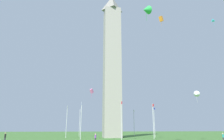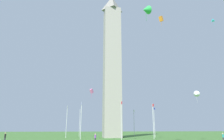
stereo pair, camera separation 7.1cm
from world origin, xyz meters
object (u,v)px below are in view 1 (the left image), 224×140
object	(u,v)px
person_black_shirt	(5,137)
kite_pink_box	(92,91)
kite_cyan_delta	(214,21)
flagpole_e	(154,121)
flagpole_s	(106,122)
kite_white_delta	(196,94)
person_purple_shirt	(95,138)
flagpole_ne	(153,119)
flagpole_n	(121,118)
person_teal_shirt	(223,137)
flagpole_w	(67,120)
obelisk_monument	(112,60)
kite_orange_box	(161,19)
flagpole_nw	(81,119)
flagpole_se	(134,122)
kite_green_delta	(146,10)
flagpole_sw	(80,121)

from	to	relation	value
person_black_shirt	kite_pink_box	size ratio (longest dim) A/B	0.92
kite_cyan_delta	flagpole_e	bearing A→B (deg)	-153.38
flagpole_s	kite_white_delta	distance (m)	36.90
person_purple_shirt	flagpole_ne	bearing A→B (deg)	-7.41
flagpole_ne	person_black_shirt	xyz separation A→B (m)	(6.53, -33.34, -3.95)
flagpole_n	kite_white_delta	size ratio (longest dim) A/B	3.27
person_teal_shirt	flagpole_w	bearing A→B (deg)	47.63
flagpole_ne	obelisk_monument	bearing A→B (deg)	-135.17
flagpole_n	flagpole_e	xyz separation A→B (m)	(-13.06, 13.06, 0.00)
flagpole_n	person_teal_shirt	distance (m)	21.56
kite_cyan_delta	kite_orange_box	size ratio (longest dim) A/B	0.60
flagpole_s	person_teal_shirt	xyz separation A→B (m)	(34.68, 19.38, -4.01)
flagpole_e	flagpole_nw	distance (m)	24.13
flagpole_se	flagpole_w	distance (m)	24.13
obelisk_monument	kite_green_delta	bearing A→B (deg)	-0.05
flagpole_n	flagpole_se	world-z (taller)	same
flagpole_n	flagpole_sw	distance (m)	24.13
flagpole_w	person_purple_shirt	xyz separation A→B (m)	(19.72, 6.44, -4.03)
flagpole_e	flagpole_ne	bearing A→B (deg)	-22.50
flagpole_nw	kite_orange_box	world-z (taller)	kite_orange_box
person_purple_shirt	person_black_shirt	bearing A→B (deg)	126.38
flagpole_n	kite_white_delta	xyz separation A→B (m)	(7.05, 15.39, 4.97)
flagpole_n	kite_white_delta	bearing A→B (deg)	65.38
person_teal_shirt	flagpole_s	bearing A→B (deg)	20.51
kite_white_delta	kite_pink_box	distance (m)	23.05
flagpole_se	flagpole_n	bearing A→B (deg)	-22.50
flagpole_w	person_teal_shirt	size ratio (longest dim) A/B	5.38
flagpole_w	kite_cyan_delta	world-z (taller)	kite_cyan_delta
flagpole_s	person_purple_shirt	world-z (taller)	flagpole_s
kite_orange_box	flagpole_e	bearing A→B (deg)	170.33
flagpole_se	kite_green_delta	xyz separation A→B (m)	(42.41, -9.27, 16.31)
flagpole_e	person_purple_shirt	bearing A→B (deg)	-44.94
person_purple_shirt	kite_cyan_delta	size ratio (longest dim) A/B	0.93
flagpole_n	kite_pink_box	world-z (taller)	kite_pink_box
kite_green_delta	kite_cyan_delta	bearing A→B (deg)	120.77
flagpole_n	person_black_shirt	bearing A→B (deg)	-83.60
person_black_shirt	kite_pink_box	xyz separation A→B (m)	(0.54, 16.77, 9.62)
flagpole_ne	person_black_shirt	world-z (taller)	flagpole_ne
person_black_shirt	kite_green_delta	distance (m)	35.96
flagpole_ne	kite_cyan_delta	bearing A→B (deg)	52.87
flagpole_n	kite_orange_box	size ratio (longest dim) A/B	3.07
flagpole_sw	kite_white_delta	xyz separation A→B (m)	(29.35, 24.62, 4.97)
flagpole_e	person_teal_shirt	xyz separation A→B (m)	(21.62, 6.32, -4.01)
flagpole_n	flagpole_s	xyz separation A→B (m)	(-26.12, 0.00, 0.00)
flagpole_e	kite_pink_box	size ratio (longest dim) A/B	4.60
flagpole_s	kite_green_delta	distance (m)	49.03
flagpole_sw	kite_cyan_delta	xyz separation A→B (m)	(28.78, 32.09, 24.05)
kite_cyan_delta	kite_green_delta	xyz separation A→B (m)	(13.63, -22.89, -7.74)
flagpole_n	flagpole_s	bearing A→B (deg)	180.00
kite_green_delta	kite_white_delta	bearing A→B (deg)	130.28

